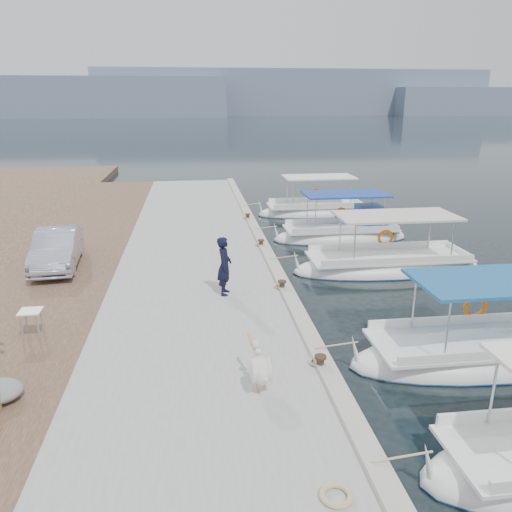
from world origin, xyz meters
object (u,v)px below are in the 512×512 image
at_px(fishing_caique_b, 484,356).
at_px(parked_car, 57,249).
at_px(fisherman, 224,266).
at_px(fishing_caique_d, 342,235).
at_px(fishing_caique_c, 387,267).
at_px(fishing_caique_e, 315,212).
at_px(pelican, 260,368).

xyz_separation_m(fishing_caique_b, parked_car, (-12.36, 7.73, 1.06)).
bearing_deg(fishing_caique_b, fisherman, 146.60).
distance_m(fishing_caique_d, parked_car, 12.85).
bearing_deg(fishing_caique_d, fishing_caique_c, -84.54).
bearing_deg(fishing_caique_e, fisherman, -115.27).
relative_size(fishing_caique_d, fishing_caique_e, 0.97).
height_order(fishing_caique_b, fishing_caique_d, same).
height_order(pelican, parked_car, parked_car).
xyz_separation_m(pelican, fisherman, (-0.37, 5.63, 0.42)).
bearing_deg(fishing_caique_b, fishing_caique_d, 91.07).
bearing_deg(fisherman, fishing_caique_e, -14.86).
xyz_separation_m(fishing_caique_c, fishing_caique_d, (-0.44, 4.64, 0.07)).
xyz_separation_m(fishing_caique_e, fisherman, (-6.17, -13.07, 1.32)).
height_order(fishing_caique_d, pelican, fishing_caique_d).
bearing_deg(fishing_caique_e, pelican, -107.22).
distance_m(fishing_caique_c, fishing_caique_e, 10.12).
bearing_deg(fisherman, parked_car, 69.91).
relative_size(fishing_caique_d, fisherman, 3.48).
height_order(fishing_caique_b, parked_car, fishing_caique_b).
height_order(fishing_caique_d, fisherman, fisherman).
distance_m(fishing_caique_b, pelican, 6.26).
distance_m(pelican, fisherman, 5.66).
height_order(fishing_caique_d, parked_car, fishing_caique_d).
bearing_deg(fishing_caique_c, pelican, -126.06).
xyz_separation_m(fishing_caique_d, fishing_caique_e, (-0.02, 5.47, -0.07)).
xyz_separation_m(fishing_caique_b, fishing_caique_d, (-0.22, 11.82, 0.07)).
bearing_deg(fishing_caique_e, parked_car, -141.75).
relative_size(pelican, parked_car, 0.32).
height_order(fishing_caique_d, fishing_caique_e, same).
bearing_deg(fishing_caique_e, fishing_caique_c, -87.40).
distance_m(fishing_caique_b, parked_car, 14.62).
bearing_deg(parked_car, fishing_caique_d, 13.20).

